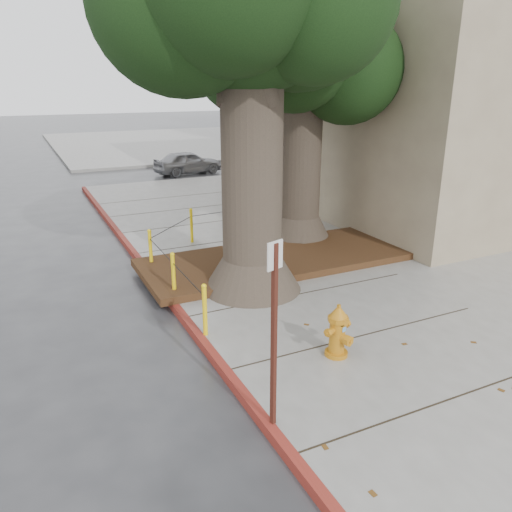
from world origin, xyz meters
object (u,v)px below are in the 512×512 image
at_px(car_silver, 188,162).
at_px(car_red, 332,148).
at_px(signpost, 274,326).
at_px(fire_hydrant, 338,331).

bearing_deg(car_silver, car_red, -87.38).
relative_size(signpost, car_silver, 0.74).
distance_m(signpost, car_silver, 19.47).
bearing_deg(car_red, signpost, 149.57).
relative_size(signpost, car_red, 0.72).
relative_size(fire_hydrant, car_silver, 0.27).
distance_m(car_silver, car_red, 9.74).
height_order(car_silver, car_red, car_silver).
height_order(signpost, car_red, signpost).
bearing_deg(fire_hydrant, signpost, -165.12).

